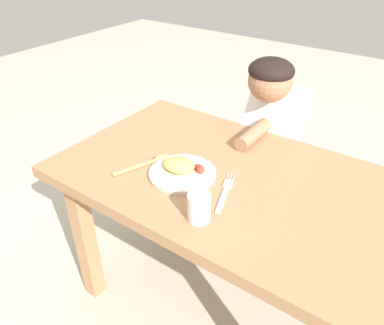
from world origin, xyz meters
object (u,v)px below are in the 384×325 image
(spoon, at_px, (151,162))
(drinking_cup, at_px, (199,207))
(plate, at_px, (182,170))
(person, at_px, (271,152))
(fork, at_px, (225,193))

(spoon, relative_size, drinking_cup, 2.47)
(plate, xyz_separation_m, drinking_cup, (0.17, -0.15, 0.03))
(spoon, bearing_deg, plate, -63.72)
(spoon, xyz_separation_m, person, (0.21, 0.55, -0.16))
(spoon, xyz_separation_m, drinking_cup, (0.30, -0.14, 0.03))
(spoon, bearing_deg, fork, -68.44)
(plate, bearing_deg, person, 80.85)
(plate, xyz_separation_m, fork, (0.17, -0.01, -0.01))
(drinking_cup, height_order, person, person)
(person, bearing_deg, spoon, 68.95)
(fork, bearing_deg, spoon, 71.78)
(plate, height_order, spoon, plate)
(fork, height_order, person, person)
(fork, height_order, drinking_cup, drinking_cup)
(fork, xyz_separation_m, person, (-0.08, 0.55, -0.16))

